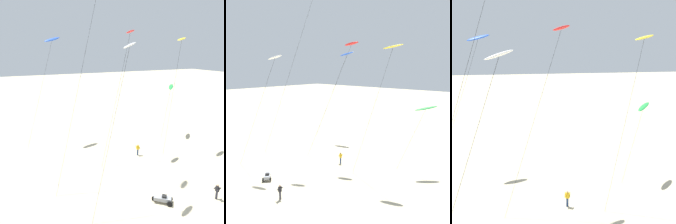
# 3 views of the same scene
# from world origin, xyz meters

# --- Properties ---
(ground_plane) EXTENTS (260.00, 260.00, 0.00)m
(ground_plane) POSITION_xyz_m (0.00, 0.00, 0.00)
(ground_plane) COLOR beige
(kite_red) EXTENTS (6.88, 4.32, 17.52)m
(kite_red) POSITION_xyz_m (2.64, 11.78, 16.78)
(kite_red) COLOR red
(kite_red) RESTS_ON ground
(kite_green) EXTENTS (4.21, 3.12, 8.90)m
(kite_green) POSITION_xyz_m (12.79, 14.91, 8.47)
(kite_green) COLOR green
(kite_green) RESTS_ON ground
(kite_yellow) EXTENTS (5.24, 3.22, 16.55)m
(kite_yellow) POSITION_xyz_m (10.25, 10.27, 15.98)
(kite_yellow) COLOR yellow
(kite_yellow) RESTS_ON ground
(kite_white) EXTENTS (6.16, 3.82, 15.48)m
(kite_white) POSITION_xyz_m (-2.65, 2.50, 14.72)
(kite_white) COLOR white
(kite_white) RESTS_ON ground
(kite_blue) EXTENTS (6.87, 4.22, 16.87)m
(kite_blue) POSITION_xyz_m (-6.01, 21.13, 16.17)
(kite_blue) COLOR blue
(kite_blue) RESTS_ON ground
(kite_flyer_nearest) EXTENTS (0.63, 0.61, 1.67)m
(kite_flyer_nearest) POSITION_xyz_m (2.92, 9.33, 0.89)
(kite_flyer_nearest) COLOR navy
(kite_flyer_nearest) RESTS_ON ground
(kite_flyer_middle) EXTENTS (0.52, 0.55, 1.67)m
(kite_flyer_middle) POSITION_xyz_m (4.96, -2.60, 0.89)
(kite_flyer_middle) COLOR #33333D
(kite_flyer_middle) RESTS_ON ground
(beach_buggy) EXTENTS (1.95, 1.85, 0.82)m
(beach_buggy) POSITION_xyz_m (-0.30, -0.76, 0.43)
(beach_buggy) COLOR gray
(beach_buggy) RESTS_ON ground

